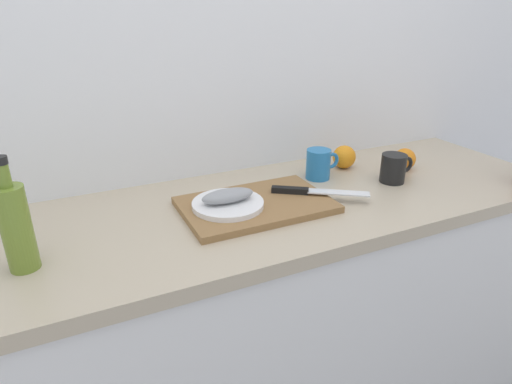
% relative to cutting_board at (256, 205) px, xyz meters
% --- Properties ---
extents(back_wall, '(3.20, 0.05, 2.50)m').
position_rel_cutting_board_xyz_m(back_wall, '(0.02, 0.34, 0.34)').
color(back_wall, white).
rests_on(back_wall, ground_plane).
extents(kitchen_counter, '(2.00, 0.60, 0.90)m').
position_rel_cutting_board_xyz_m(kitchen_counter, '(0.02, 0.01, -0.46)').
color(kitchen_counter, white).
rests_on(kitchen_counter, ground_plane).
extents(cutting_board, '(0.42, 0.27, 0.02)m').
position_rel_cutting_board_xyz_m(cutting_board, '(0.00, 0.00, 0.00)').
color(cutting_board, olive).
rests_on(cutting_board, kitchen_counter).
extents(white_plate, '(0.20, 0.20, 0.01)m').
position_rel_cutting_board_xyz_m(white_plate, '(-0.08, 0.00, 0.02)').
color(white_plate, white).
rests_on(white_plate, cutting_board).
extents(fish_fillet, '(0.15, 0.06, 0.04)m').
position_rel_cutting_board_xyz_m(fish_fillet, '(-0.08, 0.00, 0.04)').
color(fish_fillet, gray).
rests_on(fish_fillet, white_plate).
extents(chef_knife, '(0.26, 0.19, 0.02)m').
position_rel_cutting_board_xyz_m(chef_knife, '(0.16, -0.01, 0.02)').
color(chef_knife, silver).
rests_on(chef_knife, cutting_board).
extents(olive_oil_bottle, '(0.06, 0.06, 0.26)m').
position_rel_cutting_board_xyz_m(olive_oil_bottle, '(-0.60, -0.06, 0.09)').
color(olive_oil_bottle, olive).
rests_on(olive_oil_bottle, kitchen_counter).
extents(coffee_mug_0, '(0.12, 0.08, 0.10)m').
position_rel_cutting_board_xyz_m(coffee_mug_0, '(0.29, 0.12, 0.04)').
color(coffee_mug_0, '#2672B2').
rests_on(coffee_mug_0, kitchen_counter).
extents(coffee_mug_1, '(0.12, 0.08, 0.09)m').
position_rel_cutting_board_xyz_m(coffee_mug_1, '(0.49, -0.01, 0.04)').
color(coffee_mug_1, black).
rests_on(coffee_mug_1, kitchen_counter).
extents(orange_0, '(0.08, 0.08, 0.08)m').
position_rel_cutting_board_xyz_m(orange_0, '(0.61, 0.07, 0.03)').
color(orange_0, orange).
rests_on(orange_0, kitchen_counter).
extents(orange_1, '(0.08, 0.08, 0.08)m').
position_rel_cutting_board_xyz_m(orange_1, '(0.43, 0.17, 0.03)').
color(orange_1, orange).
rests_on(orange_1, kitchen_counter).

